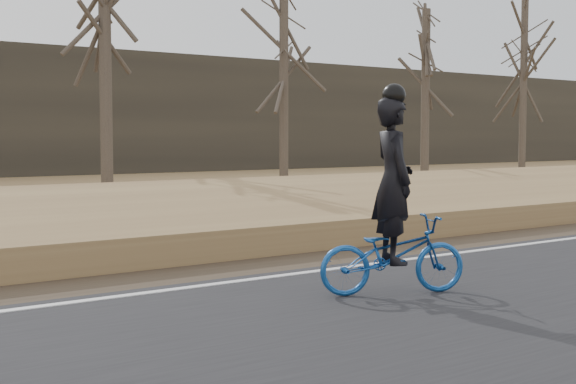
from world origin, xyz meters
TOP-DOWN VIEW (x-y plane):
  - ground at (0.00, 0.00)m, footprint 120.00×120.00m
  - edge_line at (0.00, 0.20)m, footprint 120.00×0.12m
  - shoulder at (0.00, 1.20)m, footprint 120.00×1.60m
  - embankment at (0.00, 4.20)m, footprint 120.00×5.00m
  - ballast at (0.00, 8.00)m, footprint 120.00×3.00m
  - railroad at (0.00, 8.00)m, footprint 120.00×2.40m
  - cyclist at (-4.97, -1.48)m, footprint 1.78×1.22m
  - bare_tree_near_left at (-1.53, 14.09)m, footprint 0.36×0.36m
  - bare_tree_center at (6.86, 16.76)m, footprint 0.36×0.36m
  - bare_tree_right at (13.56, 15.83)m, footprint 0.36×0.36m
  - bare_tree_far_right at (22.78, 17.87)m, footprint 0.36×0.36m

SIDE VIEW (x-z plane):
  - ground at x=0.00m, z-range 0.00..0.00m
  - shoulder at x=0.00m, z-range 0.00..0.04m
  - edge_line at x=0.00m, z-range 0.06..0.07m
  - embankment at x=0.00m, z-range 0.00..0.44m
  - ballast at x=0.00m, z-range 0.00..0.45m
  - railroad at x=0.00m, z-range 0.38..0.67m
  - cyclist at x=-4.97m, z-range -0.33..2.02m
  - bare_tree_right at x=13.56m, z-range 0.00..7.14m
  - bare_tree_near_left at x=-1.53m, z-range 0.00..7.64m
  - bare_tree_center at x=6.86m, z-range 0.00..7.70m
  - bare_tree_far_right at x=22.78m, z-range 0.00..9.11m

